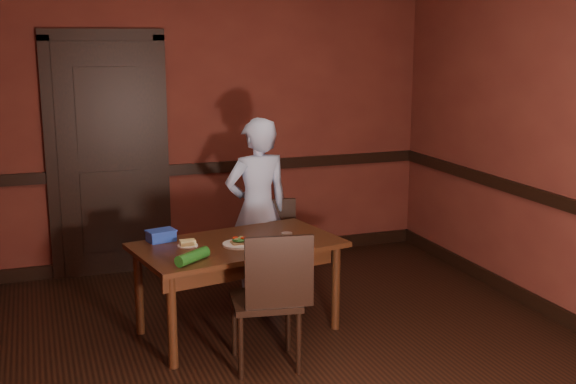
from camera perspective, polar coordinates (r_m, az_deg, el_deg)
floor at (r=4.93m, az=1.41°, el=-12.84°), size 4.00×4.50×0.01m
wall_back at (r=6.66m, az=-5.55°, el=5.80°), size 4.00×0.02×2.70m
wall_front at (r=2.61m, az=19.67°, el=-4.96°), size 4.00×0.02×2.70m
wall_right at (r=5.57m, az=21.12°, el=3.77°), size 0.02×4.50×2.70m
dado_back at (r=6.71m, az=-5.44°, el=1.96°), size 4.00×0.03×0.10m
dado_right at (r=5.63m, az=20.65°, el=-0.76°), size 0.03×4.50×0.10m
baseboard_back at (r=6.91m, az=-5.30°, el=-4.91°), size 4.00×0.03×0.12m
baseboard_right at (r=5.87m, az=20.03°, el=-8.77°), size 0.03×4.50×0.12m
door at (r=6.49m, az=-14.03°, el=3.02°), size 1.05×0.07×2.20m
dining_table at (r=5.21m, az=-3.96°, el=-7.52°), size 1.54×1.05×0.66m
chair_far at (r=5.79m, az=-0.39°, el=-4.75°), size 0.44×0.44×0.80m
chair_near at (r=4.65m, az=-1.82°, el=-8.34°), size 0.49×0.49×0.91m
person at (r=5.73m, az=-2.43°, el=-1.43°), size 0.57×0.41×1.47m
sandwich_plate at (r=5.04m, az=-3.88°, el=-4.05°), size 0.23×0.23×0.06m
sauce_jar at (r=5.02m, az=-0.09°, el=-3.73°), size 0.08×0.08×0.09m
cheese_saucer at (r=5.05m, az=-7.94°, el=-4.07°), size 0.14×0.14×0.04m
food_tub at (r=5.20m, az=-10.00°, el=-3.40°), size 0.22×0.18×0.08m
wrapped_veg at (r=4.70m, az=-7.56°, el=-5.08°), size 0.26×0.23×0.08m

